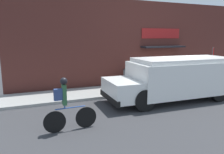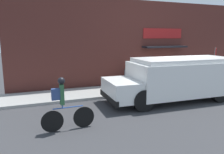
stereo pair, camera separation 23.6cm
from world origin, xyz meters
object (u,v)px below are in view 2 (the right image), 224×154
object	(u,v)px
stop_sign_post	(215,59)
trash_bin	(129,77)
cyclist	(64,105)
school_bus	(177,78)

from	to	relation	value
stop_sign_post	trash_bin	world-z (taller)	stop_sign_post
cyclist	trash_bin	bearing A→B (deg)	44.65
cyclist	school_bus	bearing A→B (deg)	14.39
cyclist	stop_sign_post	distance (m)	10.53
school_bus	cyclist	world-z (taller)	school_bus
cyclist	trash_bin	xyz separation A→B (m)	(4.50, 4.66, -0.22)
cyclist	stop_sign_post	size ratio (longest dim) A/B	0.79
school_bus	trash_bin	distance (m)	3.30
stop_sign_post	trash_bin	xyz separation A→B (m)	(-5.38, 1.10, -0.99)
school_bus	trash_bin	xyz separation A→B (m)	(-1.04, 3.10, -0.46)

